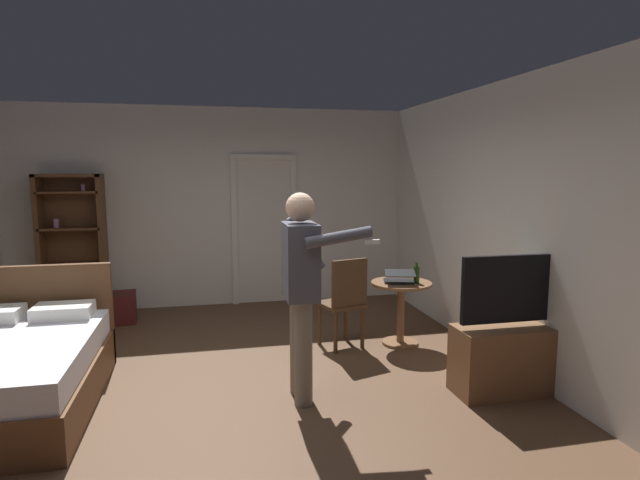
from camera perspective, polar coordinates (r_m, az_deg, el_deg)
name	(u,v)px	position (r m, az deg, el deg)	size (l,w,h in m)	color
ground_plane	(225,397)	(4.65, -10.45, -16.69)	(6.85, 6.85, 0.00)	brown
wall_back	(214,207)	(7.42, -11.67, 3.55)	(5.68, 0.12, 2.78)	silver
wall_right	(524,227)	(5.16, 21.70, 1.37)	(0.12, 6.46, 2.78)	silver
doorway_frame	(264,219)	(7.40, -6.21, 2.37)	(0.93, 0.08, 2.13)	white
bed	(7,372)	(4.96, -31.38, -12.35)	(1.36, 1.92, 1.02)	brown
bookshelf	(73,241)	(7.43, -25.69, -0.07)	(0.81, 0.32, 1.86)	brown
tv_flatscreen	(511,351)	(4.82, 20.42, -11.42)	(0.99, 0.40, 1.21)	brown
side_table	(401,302)	(5.75, 8.95, -6.83)	(0.66, 0.66, 0.70)	brown
laptop	(399,278)	(5.63, 8.77, -4.21)	(0.40, 0.40, 0.15)	black
bottle_on_table	(416,274)	(5.66, 10.64, -3.77)	(0.06, 0.06, 0.22)	#1C400F
wooden_chair	(345,299)	(5.53, 2.74, -6.56)	(0.52, 0.52, 0.99)	#4C331E
person_blue_shirt	(302,281)	(4.23, -2.01, -4.55)	(0.71, 0.59, 1.73)	gray
suitcase_dark	(113,308)	(7.03, -22.00, -7.02)	(0.56, 0.40, 0.37)	#4C1919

